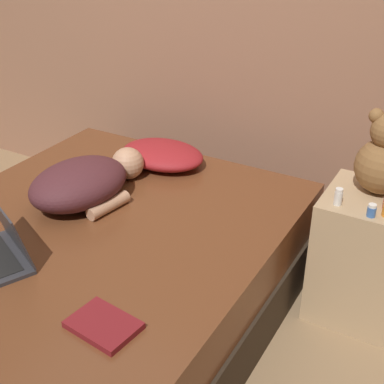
{
  "coord_description": "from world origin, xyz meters",
  "views": [
    {
      "loc": [
        1.38,
        -1.5,
        1.8
      ],
      "look_at": [
        0.39,
        0.24,
        0.7
      ],
      "focal_mm": 50.0,
      "sensor_mm": 36.0,
      "label": 1
    }
  ],
  "objects_px": {
    "person_lying": "(85,181)",
    "book": "(104,325)",
    "teddy_bear": "(384,158)",
    "bottle_white": "(338,197)",
    "pillow": "(162,154)",
    "bottle_blue": "(372,210)"
  },
  "relations": [
    {
      "from": "person_lying",
      "to": "book",
      "type": "height_order",
      "value": "person_lying"
    },
    {
      "from": "teddy_bear",
      "to": "bottle_white",
      "type": "relative_size",
      "value": 4.9
    },
    {
      "from": "person_lying",
      "to": "book",
      "type": "xyz_separation_m",
      "value": [
        0.62,
        -0.66,
        -0.09
      ]
    },
    {
      "from": "bottle_blue",
      "to": "book",
      "type": "xyz_separation_m",
      "value": [
        -0.64,
        -0.99,
        -0.13
      ]
    },
    {
      "from": "person_lying",
      "to": "bottle_blue",
      "type": "bearing_deg",
      "value": 23.33
    },
    {
      "from": "bottle_white",
      "to": "pillow",
      "type": "bearing_deg",
      "value": 170.75
    },
    {
      "from": "pillow",
      "to": "book",
      "type": "distance_m",
      "value": 1.29
    },
    {
      "from": "person_lying",
      "to": "teddy_bear",
      "type": "height_order",
      "value": "teddy_bear"
    },
    {
      "from": "pillow",
      "to": "person_lying",
      "type": "relative_size",
      "value": 0.69
    },
    {
      "from": "pillow",
      "to": "bottle_white",
      "type": "height_order",
      "value": "bottle_white"
    },
    {
      "from": "book",
      "to": "bottle_blue",
      "type": "bearing_deg",
      "value": 56.92
    },
    {
      "from": "person_lying",
      "to": "bottle_white",
      "type": "relative_size",
      "value": 8.77
    },
    {
      "from": "pillow",
      "to": "bottle_blue",
      "type": "height_order",
      "value": "bottle_blue"
    },
    {
      "from": "bottle_blue",
      "to": "teddy_bear",
      "type": "bearing_deg",
      "value": 95.54
    },
    {
      "from": "person_lying",
      "to": "book",
      "type": "bearing_deg",
      "value": -37.93
    },
    {
      "from": "pillow",
      "to": "bottle_blue",
      "type": "xyz_separation_m",
      "value": [
        1.16,
        -0.19,
        0.09
      ]
    },
    {
      "from": "pillow",
      "to": "book",
      "type": "height_order",
      "value": "pillow"
    },
    {
      "from": "pillow",
      "to": "teddy_bear",
      "type": "height_order",
      "value": "teddy_bear"
    },
    {
      "from": "pillow",
      "to": "bottle_white",
      "type": "bearing_deg",
      "value": -9.25
    },
    {
      "from": "teddy_bear",
      "to": "book",
      "type": "xyz_separation_m",
      "value": [
        -0.62,
        -1.23,
        -0.27
      ]
    },
    {
      "from": "teddy_bear",
      "to": "bottle_white",
      "type": "distance_m",
      "value": 0.28
    },
    {
      "from": "teddy_bear",
      "to": "person_lying",
      "type": "bearing_deg",
      "value": -155.66
    }
  ]
}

